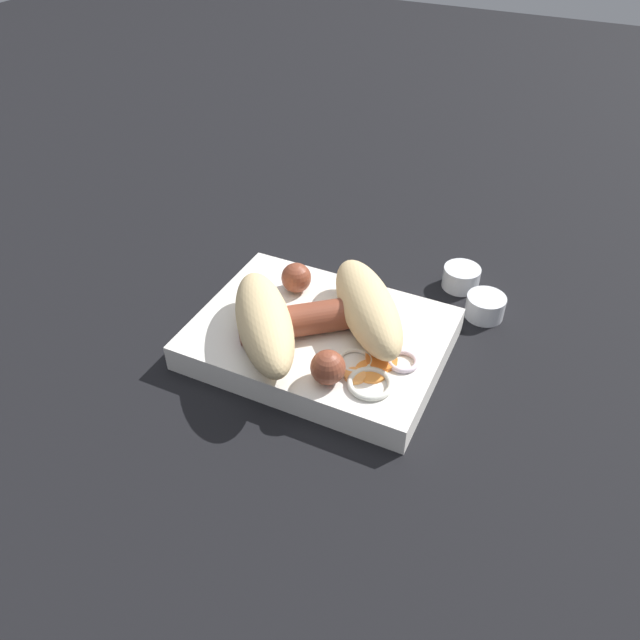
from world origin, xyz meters
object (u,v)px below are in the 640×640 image
at_px(bread_roll, 317,314).
at_px(condiment_cup_near, 485,307).
at_px(sausage, 311,319).
at_px(food_tray, 320,338).
at_px(condiment_cup_far, 461,278).

bearing_deg(bread_roll, condiment_cup_near, 44.79).
bearing_deg(sausage, condiment_cup_near, 43.16).
relative_size(food_tray, sausage, 1.74).
bearing_deg(sausage, food_tray, 56.52).
bearing_deg(bread_roll, condiment_cup_far, 60.89).
height_order(food_tray, condiment_cup_near, food_tray).
xyz_separation_m(condiment_cup_near, condiment_cup_far, (-0.04, 0.04, 0.00)).
bearing_deg(condiment_cup_near, sausage, -136.84).
xyz_separation_m(bread_roll, condiment_cup_far, (0.10, 0.18, -0.04)).
bearing_deg(condiment_cup_near, condiment_cup_far, 132.41).
bearing_deg(condiment_cup_far, food_tray, -120.80).
distance_m(food_tray, condiment_cup_far, 0.20).
bearing_deg(food_tray, condiment_cup_near, 42.41).
height_order(bread_roll, sausage, bread_roll).
relative_size(food_tray, condiment_cup_far, 5.86).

